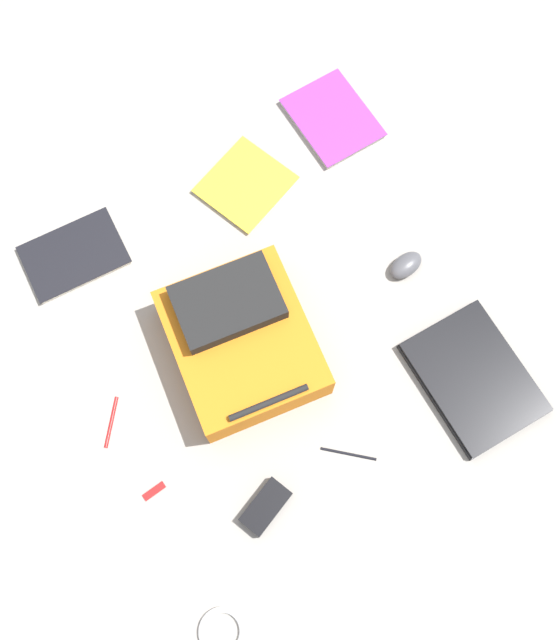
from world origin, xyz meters
name	(u,v)px	position (x,y,z in m)	size (l,w,h in m)	color
ground_plane	(288,306)	(0.00, 0.00, 0.00)	(4.02, 4.02, 0.00)	gray
backpack	(241,339)	(0.02, -0.16, 0.07)	(0.45, 0.41, 0.17)	orange
laptop	(474,378)	(0.44, 0.28, 0.02)	(0.36, 0.28, 0.03)	black
book_manual	(74,255)	(-0.45, -0.40, 0.01)	(0.22, 0.29, 0.02)	silver
book_blue	(246,185)	(-0.36, 0.11, 0.01)	(0.27, 0.28, 0.01)	silver
book_red	(333,119)	(-0.40, 0.43, 0.01)	(0.27, 0.22, 0.02)	silver
computer_mouse	(406,265)	(0.09, 0.33, 0.02)	(0.06, 0.10, 0.04)	#4C4C51
cable_coil	(222,632)	(0.57, -0.59, 0.01)	(0.11, 0.11, 0.01)	silver
power_brick	(266,507)	(0.40, -0.34, 0.02)	(0.07, 0.13, 0.03)	black
pen_black	(112,423)	(0.00, -0.55, 0.00)	(0.01, 0.01, 0.13)	red
pen_blue	(349,454)	(0.41, -0.10, 0.00)	(0.01, 0.01, 0.14)	black
usb_stick	(154,491)	(0.21, -0.55, 0.00)	(0.02, 0.06, 0.01)	#B21919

